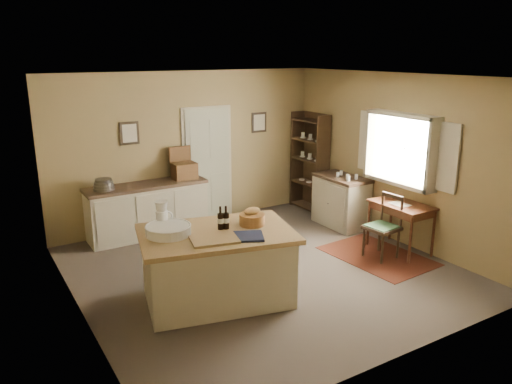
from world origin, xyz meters
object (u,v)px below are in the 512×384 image
(writing_desk, at_px, (401,210))
(right_cabinet, at_px, (341,201))
(desk_chair, at_px, (382,228))
(sideboard, at_px, (148,208))
(work_island, at_px, (216,264))
(shelving_unit, at_px, (311,162))

(writing_desk, bearing_deg, right_cabinet, 90.01)
(desk_chair, bearing_deg, sideboard, 129.38)
(sideboard, distance_m, desk_chair, 3.81)
(work_island, height_order, writing_desk, work_island)
(writing_desk, height_order, shelving_unit, shelving_unit)
(sideboard, xyz_separation_m, writing_desk, (3.11, -2.68, 0.19))
(work_island, distance_m, desk_chair, 2.72)
(sideboard, distance_m, shelving_unit, 3.30)
(sideboard, bearing_deg, work_island, -91.27)
(sideboard, xyz_separation_m, desk_chair, (2.66, -2.73, -0.01))
(desk_chair, relative_size, right_cabinet, 0.92)
(work_island, distance_m, right_cabinet, 3.44)
(shelving_unit, bearing_deg, desk_chair, -103.26)
(shelving_unit, bearing_deg, sideboard, 176.49)
(desk_chair, xyz_separation_m, right_cabinet, (0.45, 1.44, -0.02))
(sideboard, bearing_deg, shelving_unit, -3.51)
(sideboard, bearing_deg, right_cabinet, -22.43)
(work_island, distance_m, sideboard, 2.64)
(right_cabinet, bearing_deg, sideboard, 157.57)
(desk_chair, bearing_deg, work_island, 173.18)
(sideboard, xyz_separation_m, right_cabinet, (3.11, -1.28, -0.02))
(sideboard, height_order, shelving_unit, shelving_unit)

